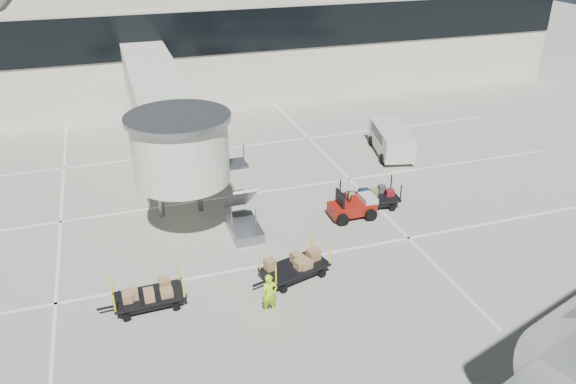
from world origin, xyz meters
name	(u,v)px	position (x,y,z in m)	size (l,w,h in m)	color
ground	(306,285)	(0.00, 0.00, 0.00)	(140.00, 140.00, 0.00)	#BAB5A7
lane_markings	(238,193)	(-0.67, 9.33, 0.01)	(40.00, 30.00, 0.02)	white
terminal	(181,44)	(-0.35, 29.94, 4.11)	(64.00, 12.11, 15.20)	silver
jet_bridge	(164,110)	(-3.97, 12.26, 4.28)	(5.70, 20.40, 6.03)	silver
baggage_tug	(353,207)	(4.32, 4.80, 0.57)	(2.39, 1.52, 1.56)	maroon
suitcase_cart	(369,199)	(5.56, 5.50, 0.51)	(3.76, 1.81, 1.45)	black
box_cart_near	(293,269)	(-0.39, 0.59, 0.54)	(3.59, 2.13, 1.38)	black
box_cart_far	(148,297)	(-6.45, 0.65, 0.48)	(3.39, 1.44, 1.32)	black
ground_worker	(270,294)	(-1.95, -1.21, 0.86)	(0.63, 0.41, 1.72)	#B6E418
minivan	(391,138)	(10.13, 11.85, 1.05)	(2.87, 4.94, 1.76)	silver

